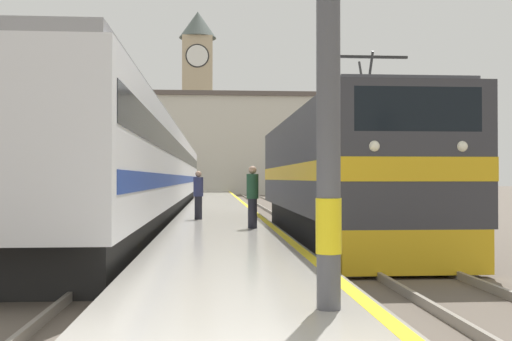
{
  "coord_description": "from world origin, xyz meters",
  "views": [
    {
      "loc": [
        -0.26,
        -3.26,
        1.81
      ],
      "look_at": [
        1.72,
        24.34,
        2.18
      ],
      "focal_mm": 42.0,
      "sensor_mm": 36.0,
      "label": 1
    }
  ],
  "objects_px": {
    "passenger_train": "(154,172)",
    "second_waiting_passenger": "(253,195)",
    "locomotive_train": "(335,174)",
    "person_on_platform": "(198,194)",
    "clock_tower": "(198,96)"
  },
  "relations": [
    {
      "from": "passenger_train",
      "to": "second_waiting_passenger",
      "type": "xyz_separation_m",
      "value": [
        3.91,
        -11.91,
        -0.8
      ]
    },
    {
      "from": "locomotive_train",
      "to": "passenger_train",
      "type": "relative_size",
      "value": 0.36
    },
    {
      "from": "person_on_platform",
      "to": "second_waiting_passenger",
      "type": "bearing_deg",
      "value": -67.02
    },
    {
      "from": "second_waiting_passenger",
      "to": "clock_tower",
      "type": "xyz_separation_m",
      "value": [
        -3.13,
        60.69,
        11.18
      ]
    },
    {
      "from": "locomotive_train",
      "to": "second_waiting_passenger",
      "type": "bearing_deg",
      "value": -163.71
    },
    {
      "from": "person_on_platform",
      "to": "second_waiting_passenger",
      "type": "relative_size",
      "value": 0.95
    },
    {
      "from": "person_on_platform",
      "to": "second_waiting_passenger",
      "type": "xyz_separation_m",
      "value": [
        1.62,
        -3.83,
        0.06
      ]
    },
    {
      "from": "locomotive_train",
      "to": "second_waiting_passenger",
      "type": "relative_size",
      "value": 8.35
    },
    {
      "from": "passenger_train",
      "to": "clock_tower",
      "type": "bearing_deg",
      "value": 89.08
    },
    {
      "from": "passenger_train",
      "to": "clock_tower",
      "type": "xyz_separation_m",
      "value": [
        0.78,
        48.78,
        10.38
      ]
    },
    {
      "from": "clock_tower",
      "to": "locomotive_train",
      "type": "bearing_deg",
      "value": -84.62
    },
    {
      "from": "locomotive_train",
      "to": "clock_tower",
      "type": "bearing_deg",
      "value": 95.38
    },
    {
      "from": "second_waiting_passenger",
      "to": "clock_tower",
      "type": "bearing_deg",
      "value": 92.95
    },
    {
      "from": "passenger_train",
      "to": "person_on_platform",
      "type": "bearing_deg",
      "value": -74.2
    },
    {
      "from": "passenger_train",
      "to": "person_on_platform",
      "type": "distance_m",
      "value": 8.45
    }
  ]
}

